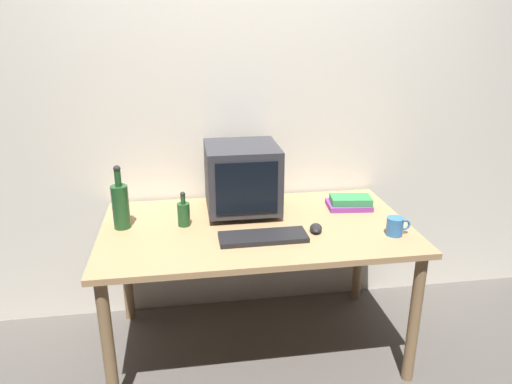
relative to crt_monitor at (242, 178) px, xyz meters
name	(u,v)px	position (x,y,z in m)	size (l,w,h in m)	color
ground_plane	(256,345)	(0.04, -0.20, -0.93)	(6.00, 6.00, 0.00)	#56514C
back_wall	(243,107)	(0.04, 0.30, 0.32)	(4.00, 0.08, 2.50)	silver
desk	(256,239)	(0.04, -0.20, -0.27)	(1.56, 0.88, 0.73)	tan
crt_monitor	(242,178)	(0.00, 0.00, 0.00)	(0.38, 0.39, 0.37)	#333338
keyboard	(263,237)	(0.05, -0.37, -0.18)	(0.42, 0.15, 0.02)	black
computer_mouse	(316,228)	(0.33, -0.32, -0.17)	(0.06, 0.10, 0.04)	black
bottle_tall	(121,205)	(-0.62, -0.12, -0.07)	(0.08, 0.08, 0.33)	#1E4C23
bottle_short	(184,213)	(-0.32, -0.14, -0.13)	(0.06, 0.06, 0.18)	#1E4C23
book_stack	(350,203)	(0.60, -0.04, -0.16)	(0.25, 0.19, 0.07)	#843893
mug	(395,226)	(0.69, -0.42, -0.15)	(0.12, 0.08, 0.09)	#3370B2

